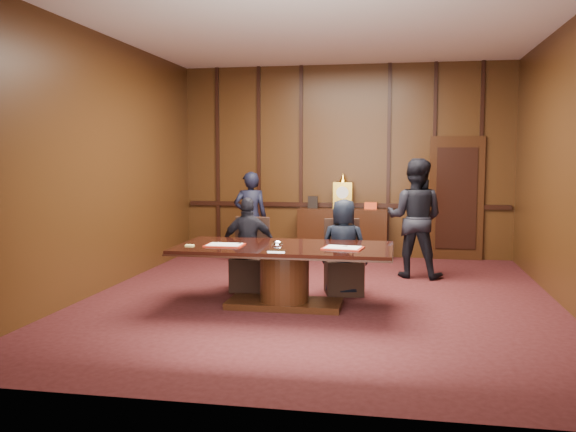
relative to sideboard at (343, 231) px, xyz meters
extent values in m
plane|color=#330E0E|center=(0.00, -3.26, -0.49)|extent=(7.00, 7.00, 0.00)
plane|color=silver|center=(0.00, -3.26, 3.01)|extent=(7.00, 7.00, 0.00)
cube|color=black|center=(0.00, 0.24, 1.26)|extent=(6.00, 0.04, 3.50)
cube|color=black|center=(0.00, -6.76, 1.26)|extent=(6.00, 0.04, 3.50)
cube|color=black|center=(-3.00, -3.26, 1.26)|extent=(0.04, 7.00, 3.50)
cube|color=black|center=(3.00, -3.26, 1.26)|extent=(0.04, 7.00, 3.50)
cube|color=black|center=(0.00, 0.21, 0.46)|extent=(5.90, 0.05, 0.08)
cube|color=black|center=(2.00, 0.20, 0.61)|extent=(0.95, 0.06, 2.20)
sphere|color=gold|center=(1.63, 0.13, 0.56)|extent=(0.08, 0.08, 0.08)
cube|color=black|center=(0.00, 0.00, -0.04)|extent=(1.60, 0.45, 0.90)
cube|color=black|center=(-0.70, 0.00, -0.46)|extent=(0.12, 0.40, 0.06)
cube|color=black|center=(0.70, 0.00, -0.46)|extent=(0.12, 0.40, 0.06)
cube|color=gold|center=(0.00, 0.00, 0.65)|extent=(0.34, 0.18, 0.48)
cylinder|color=white|center=(0.00, -0.10, 0.71)|extent=(0.22, 0.03, 0.22)
cone|color=gold|center=(0.00, 0.00, 0.97)|extent=(0.14, 0.14, 0.16)
cube|color=black|center=(-0.55, 0.02, 0.52)|extent=(0.18, 0.04, 0.22)
cube|color=#EB411B|center=(0.50, 0.02, 0.47)|extent=(0.22, 0.12, 0.12)
cube|color=black|center=(-0.37, -3.76, -0.45)|extent=(1.40, 0.60, 0.08)
cylinder|color=black|center=(-0.37, -3.76, -0.10)|extent=(0.60, 0.60, 0.62)
cube|color=black|center=(-0.37, -3.76, 0.22)|extent=(2.62, 1.32, 0.02)
cube|color=black|center=(-0.37, -3.76, 0.24)|extent=(2.60, 1.30, 0.06)
cube|color=#A31F0F|center=(-1.09, -3.89, 0.28)|extent=(0.47, 0.34, 0.01)
cube|color=white|center=(-1.09, -3.89, 0.29)|extent=(0.40, 0.29, 0.01)
cube|color=#A31F0F|center=(0.35, -3.86, 0.28)|extent=(0.50, 0.39, 0.01)
cube|color=white|center=(0.35, -3.86, 0.29)|extent=(0.44, 0.33, 0.01)
cube|color=white|center=(-0.37, -4.21, 0.28)|extent=(0.20, 0.14, 0.01)
ellipsoid|color=white|center=(-0.37, -4.21, 0.34)|extent=(0.13, 0.13, 0.10)
cube|color=#FFE97C|center=(-1.50, -3.98, 0.28)|extent=(0.10, 0.07, 0.01)
cube|color=black|center=(-1.02, -2.91, -0.26)|extent=(0.50, 0.50, 0.46)
cube|color=black|center=(-1.03, -2.70, 0.23)|extent=(0.48, 0.08, 0.55)
cylinder|color=black|center=(-1.22, -3.11, -0.37)|extent=(0.04, 0.04, 0.23)
cylinder|color=black|center=(-0.82, -2.71, -0.37)|extent=(0.04, 0.04, 0.23)
cube|color=black|center=(0.28, -2.91, -0.26)|extent=(0.58, 0.58, 0.46)
cube|color=black|center=(0.23, -2.71, 0.23)|extent=(0.48, 0.17, 0.55)
cylinder|color=black|center=(0.08, -3.11, -0.37)|extent=(0.04, 0.04, 0.23)
cylinder|color=black|center=(0.48, -2.71, -0.37)|extent=(0.04, 0.04, 0.23)
imported|color=black|center=(-1.02, -2.96, 0.16)|extent=(0.80, 0.45, 1.29)
imported|color=black|center=(0.28, -2.96, 0.16)|extent=(0.66, 0.47, 1.28)
imported|color=black|center=(-1.54, -0.74, 0.30)|extent=(0.65, 0.51, 1.58)
imported|color=black|center=(1.24, -1.55, 0.42)|extent=(1.01, 0.86, 1.81)
camera|label=1|loc=(0.98, -10.97, 1.36)|focal=38.00mm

